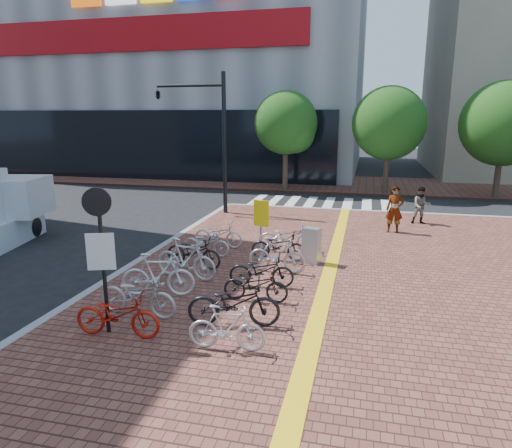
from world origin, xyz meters
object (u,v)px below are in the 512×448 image
(bike_3, at_px, (186,259))
(bike_7, at_px, (227,328))
(bike_13, at_px, (287,237))
(bike_12, at_px, (279,246))
(bike_4, at_px, (193,252))
(pedestrian_a, at_px, (395,209))
(bike_5, at_px, (206,243))
(notice_sign, at_px, (101,244))
(pedestrian_b, at_px, (421,206))
(bike_8, at_px, (234,303))
(bike_2, at_px, (158,275))
(yellow_sign, at_px, (261,219))
(utility_box, at_px, (312,245))
(bike_1, at_px, (138,295))
(bike_10, at_px, (262,270))
(bike_0, at_px, (118,314))
(bike_9, at_px, (256,285))
(bike_11, at_px, (277,255))
(bike_6, at_px, (218,234))
(traffic_light_pole, at_px, (193,117))

(bike_3, bearing_deg, bike_7, -136.59)
(bike_13, bearing_deg, bike_12, 165.21)
(bike_7, bearing_deg, bike_4, 24.18)
(pedestrian_a, bearing_deg, bike_4, -136.36)
(bike_5, height_order, notice_sign, notice_sign)
(pedestrian_b, bearing_deg, bike_12, -131.41)
(bike_12, bearing_deg, bike_8, 178.64)
(bike_2, distance_m, bike_8, 2.61)
(bike_8, relative_size, pedestrian_b, 1.28)
(bike_5, distance_m, bike_7, 6.32)
(yellow_sign, bearing_deg, pedestrian_a, 46.69)
(bike_4, height_order, utility_box, utility_box)
(bike_1, relative_size, bike_3, 1.00)
(bike_10, xyz_separation_m, utility_box, (1.05, 2.33, 0.11))
(utility_box, bearing_deg, bike_3, -145.53)
(bike_13, bearing_deg, bike_0, 152.47)
(bike_0, bearing_deg, bike_13, -23.05)
(bike_9, bearing_deg, bike_11, -4.68)
(bike_0, relative_size, bike_12, 1.05)
(bike_13, distance_m, utility_box, 1.39)
(bike_5, bearing_deg, utility_box, -84.69)
(bike_0, bearing_deg, bike_10, -37.00)
(bike_12, bearing_deg, bike_0, 158.27)
(bike_0, distance_m, bike_6, 6.80)
(pedestrian_b, bearing_deg, bike_11, -125.98)
(bike_2, xyz_separation_m, bike_8, (2.33, -1.17, -0.04))
(bike_8, xyz_separation_m, bike_12, (0.05, 4.81, -0.07))
(bike_4, distance_m, pedestrian_a, 8.42)
(bike_0, bearing_deg, yellow_sign, -20.03)
(pedestrian_b, bearing_deg, bike_8, -117.67)
(bike_0, height_order, bike_9, bike_0)
(bike_0, bearing_deg, traffic_light_pole, 9.78)
(bike_11, bearing_deg, utility_box, -34.68)
(bike_4, relative_size, bike_7, 1.19)
(bike_11, bearing_deg, bike_13, 5.53)
(bike_5, height_order, bike_13, bike_13)
(bike_6, distance_m, traffic_light_pole, 7.49)
(bike_4, bearing_deg, bike_7, -142.43)
(bike_13, bearing_deg, pedestrian_b, -50.25)
(bike_3, height_order, bike_12, bike_3)
(bike_2, bearing_deg, yellow_sign, -38.41)
(bike_0, distance_m, yellow_sign, 6.12)
(bike_1, distance_m, bike_12, 5.35)
(bike_2, xyz_separation_m, bike_11, (2.56, 2.49, -0.05))
(bike_4, height_order, bike_8, bike_8)
(bike_1, height_order, bike_2, bike_2)
(bike_11, relative_size, pedestrian_b, 1.10)
(bike_3, relative_size, bike_8, 0.95)
(bike_5, bearing_deg, bike_3, -169.80)
(utility_box, bearing_deg, bike_0, -119.61)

